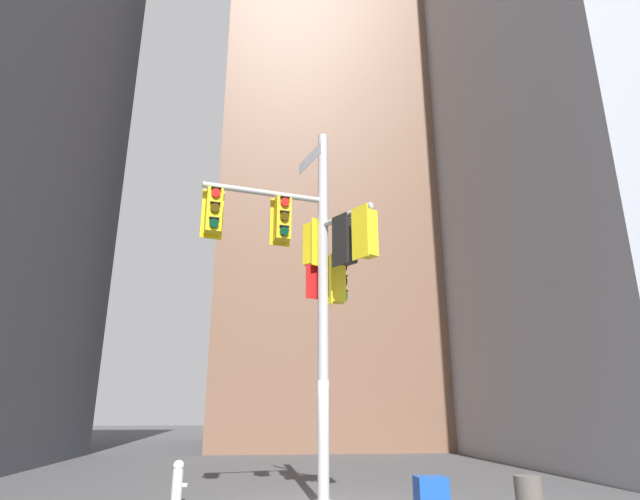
# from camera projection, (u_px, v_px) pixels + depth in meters

# --- Properties ---
(building_mid_block) EXTENTS (14.57, 14.57, 41.18)m
(building_mid_block) POSITION_uv_depth(u_px,v_px,m) (338.00, 133.00, 36.15)
(building_mid_block) COLOR brown
(building_mid_block) RESTS_ON ground
(signal_pole_assembly) EXTENTS (3.80, 2.04, 8.38)m
(signal_pole_assembly) POSITION_uv_depth(u_px,v_px,m) (313.00, 263.00, 11.43)
(signal_pole_assembly) COLOR #B2B2B5
(signal_pole_assembly) RESTS_ON ground
(fire_hydrant) EXTENTS (0.33, 0.23, 0.89)m
(fire_hydrant) POSITION_uv_depth(u_px,v_px,m) (177.00, 482.00, 10.68)
(fire_hydrant) COLOR silver
(fire_hydrant) RESTS_ON ground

